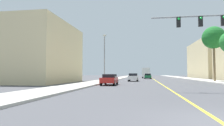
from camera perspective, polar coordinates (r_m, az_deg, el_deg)
The scene contains 12 objects.
ground at distance 48.48m, azimuth 11.78°, elevation -4.59°, with size 192.00×192.00×0.00m, color #47474C.
sidewalk_left at distance 49.00m, azimuth 0.32°, elevation -4.54°, with size 3.62×168.00×0.15m, color #B2ADA3.
sidewalk_right at distance 49.88m, azimuth 23.03°, elevation -4.28°, with size 3.62×168.00×0.15m, color beige.
lane_marking_center at distance 48.48m, azimuth 11.78°, elevation -4.58°, with size 0.16×144.00×0.01m, color yellow.
building_left_near at distance 34.30m, azimuth -22.46°, elevation 2.46°, with size 13.14×14.12×9.08m, color beige.
building_right_far at distance 69.68m, azimuth 26.56°, elevation 0.85°, with size 10.21×25.10×11.35m, color beige.
street_lamp at distance 31.75m, azimuth -2.14°, elevation 2.12°, with size 0.56×0.28×7.36m.
palm_far at distance 38.64m, azimuth 26.74°, elevation 6.34°, with size 3.79×3.79×9.28m.
car_red at distance 25.12m, azimuth -0.69°, elevation -4.62°, with size 1.83×4.21×1.35m.
car_green at distance 54.30m, azimuth 10.08°, elevation -3.66°, with size 1.80×4.56×1.38m.
car_white at distance 37.44m, azimuth 6.00°, elevation -4.00°, with size 1.75×3.95×1.44m.
delivery_truck at distance 63.20m, azimuth 9.58°, elevation -2.71°, with size 2.46×7.17×3.11m.
Camera 1 is at (-2.24, -6.40, 1.45)m, focal length 32.42 mm.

